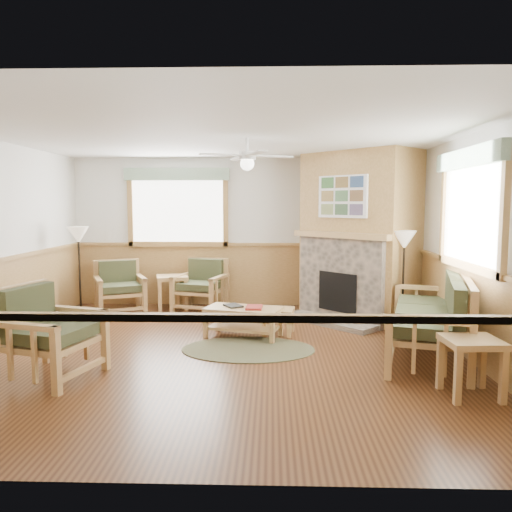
{
  "coord_description": "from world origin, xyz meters",
  "views": [
    {
      "loc": [
        0.61,
        -6.14,
        1.87
      ],
      "look_at": [
        0.4,
        0.7,
        1.15
      ],
      "focal_mm": 35.0,
      "sensor_mm": 36.0,
      "label": 1
    }
  ],
  "objects_px": {
    "armchair_back_right": "(200,285)",
    "floor_lamp_left": "(80,272)",
    "end_table_sofa": "(471,367)",
    "coffee_table": "(244,322)",
    "sofa": "(428,315)",
    "floor_lamp_right": "(403,281)",
    "end_table_chairs": "(173,292)",
    "armchair_back_left": "(120,287)",
    "footstool": "(278,321)",
    "armchair_left": "(50,332)"
  },
  "relations": [
    {
      "from": "armchair_back_right",
      "to": "floor_lamp_left",
      "type": "distance_m",
      "value": 2.02
    },
    {
      "from": "end_table_sofa",
      "to": "floor_lamp_left",
      "type": "xyz_separation_m",
      "value": [
        -5.1,
        3.3,
        0.47
      ]
    },
    {
      "from": "coffee_table",
      "to": "sofa",
      "type": "bearing_deg",
      "value": -2.08
    },
    {
      "from": "coffee_table",
      "to": "floor_lamp_right",
      "type": "xyz_separation_m",
      "value": [
        2.33,
        0.44,
        0.53
      ]
    },
    {
      "from": "sofa",
      "to": "end_table_chairs",
      "type": "distance_m",
      "value": 4.52
    },
    {
      "from": "armchair_back_left",
      "to": "coffee_table",
      "type": "bearing_deg",
      "value": -59.79
    },
    {
      "from": "armchair_back_right",
      "to": "end_table_chairs",
      "type": "distance_m",
      "value": 0.53
    },
    {
      "from": "end_table_chairs",
      "to": "end_table_sofa",
      "type": "distance_m",
      "value": 5.4
    },
    {
      "from": "end_table_sofa",
      "to": "end_table_chairs",
      "type": "bearing_deg",
      "value": 133.17
    },
    {
      "from": "coffee_table",
      "to": "footstool",
      "type": "xyz_separation_m",
      "value": [
        0.49,
        0.16,
        -0.02
      ]
    },
    {
      "from": "armchair_back_left",
      "to": "end_table_chairs",
      "type": "relative_size",
      "value": 1.47
    },
    {
      "from": "armchair_back_left",
      "to": "armchair_left",
      "type": "xyz_separation_m",
      "value": [
        0.24,
        -3.26,
        0.06
      ]
    },
    {
      "from": "armchair_left",
      "to": "floor_lamp_right",
      "type": "relative_size",
      "value": 0.67
    },
    {
      "from": "end_table_chairs",
      "to": "floor_lamp_left",
      "type": "height_order",
      "value": "floor_lamp_left"
    },
    {
      "from": "armchair_left",
      "to": "coffee_table",
      "type": "xyz_separation_m",
      "value": [
        1.98,
        1.72,
        -0.29
      ]
    },
    {
      "from": "coffee_table",
      "to": "end_table_chairs",
      "type": "bearing_deg",
      "value": 143.23
    },
    {
      "from": "end_table_chairs",
      "to": "floor_lamp_right",
      "type": "xyz_separation_m",
      "value": [
        3.69,
        -1.39,
        0.44
      ]
    },
    {
      "from": "armchair_back_left",
      "to": "footstool",
      "type": "height_order",
      "value": "armchair_back_left"
    },
    {
      "from": "end_table_chairs",
      "to": "footstool",
      "type": "distance_m",
      "value": 2.5
    },
    {
      "from": "armchair_back_right",
      "to": "coffee_table",
      "type": "distance_m",
      "value": 1.98
    },
    {
      "from": "end_table_chairs",
      "to": "footstool",
      "type": "height_order",
      "value": "end_table_chairs"
    },
    {
      "from": "armchair_back_left",
      "to": "coffee_table",
      "type": "relative_size",
      "value": 0.84
    },
    {
      "from": "end_table_chairs",
      "to": "coffee_table",
      "type": "bearing_deg",
      "value": -53.14
    },
    {
      "from": "footstool",
      "to": "coffee_table",
      "type": "bearing_deg",
      "value": -161.81
    },
    {
      "from": "armchair_left",
      "to": "end_table_sofa",
      "type": "height_order",
      "value": "armchair_left"
    },
    {
      "from": "coffee_table",
      "to": "floor_lamp_left",
      "type": "distance_m",
      "value": 3.06
    },
    {
      "from": "armchair_left",
      "to": "coffee_table",
      "type": "bearing_deg",
      "value": -33.02
    },
    {
      "from": "sofa",
      "to": "armchair_left",
      "type": "relative_size",
      "value": 2.2
    },
    {
      "from": "armchair_left",
      "to": "coffee_table",
      "type": "relative_size",
      "value": 0.95
    },
    {
      "from": "floor_lamp_left",
      "to": "footstool",
      "type": "bearing_deg",
      "value": -17.37
    },
    {
      "from": "end_table_sofa",
      "to": "footstool",
      "type": "bearing_deg",
      "value": 128.87
    },
    {
      "from": "coffee_table",
      "to": "end_table_chairs",
      "type": "distance_m",
      "value": 2.28
    },
    {
      "from": "floor_lamp_right",
      "to": "armchair_left",
      "type": "bearing_deg",
      "value": -153.44
    },
    {
      "from": "floor_lamp_left",
      "to": "end_table_sofa",
      "type": "bearing_deg",
      "value": -32.88
    },
    {
      "from": "end_table_chairs",
      "to": "floor_lamp_left",
      "type": "relative_size",
      "value": 0.4
    },
    {
      "from": "armchair_left",
      "to": "floor_lamp_right",
      "type": "distance_m",
      "value": 4.82
    },
    {
      "from": "armchair_left",
      "to": "armchair_back_left",
      "type": "bearing_deg",
      "value": 20.23
    },
    {
      "from": "sofa",
      "to": "floor_lamp_left",
      "type": "height_order",
      "value": "floor_lamp_left"
    },
    {
      "from": "floor_lamp_right",
      "to": "footstool",
      "type": "bearing_deg",
      "value": -171.51
    },
    {
      "from": "armchair_back_left",
      "to": "end_table_chairs",
      "type": "bearing_deg",
      "value": -6.99
    },
    {
      "from": "sofa",
      "to": "floor_lamp_right",
      "type": "distance_m",
      "value": 1.24
    },
    {
      "from": "floor_lamp_left",
      "to": "floor_lamp_right",
      "type": "bearing_deg",
      "value": -8.34
    },
    {
      "from": "armchair_back_left",
      "to": "armchair_back_right",
      "type": "relative_size",
      "value": 0.99
    },
    {
      "from": "armchair_left",
      "to": "end_table_chairs",
      "type": "relative_size",
      "value": 1.65
    },
    {
      "from": "armchair_back_right",
      "to": "floor_lamp_left",
      "type": "xyz_separation_m",
      "value": [
        -1.91,
        -0.58,
        0.31
      ]
    },
    {
      "from": "coffee_table",
      "to": "armchair_back_left",
      "type": "bearing_deg",
      "value": 161.52
    },
    {
      "from": "sofa",
      "to": "end_table_chairs",
      "type": "height_order",
      "value": "sofa"
    },
    {
      "from": "end_table_sofa",
      "to": "floor_lamp_right",
      "type": "xyz_separation_m",
      "value": [
        0.0,
        2.55,
        0.46
      ]
    },
    {
      "from": "sofa",
      "to": "coffee_table",
      "type": "xyz_separation_m",
      "value": [
        -2.33,
        0.78,
        -0.29
      ]
    },
    {
      "from": "floor_lamp_left",
      "to": "armchair_back_right",
      "type": "bearing_deg",
      "value": 16.93
    }
  ]
}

